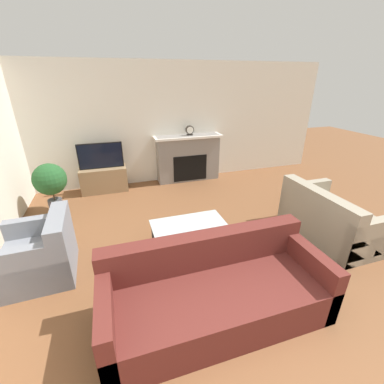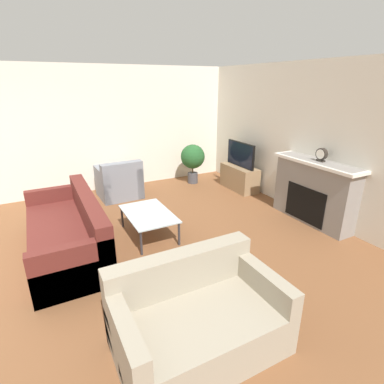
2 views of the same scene
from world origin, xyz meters
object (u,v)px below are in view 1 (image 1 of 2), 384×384
(armchair_by_window, at_px, (42,255))
(tv, at_px, (101,156))
(couch_sectional, at_px, (215,293))
(mantel_clock, at_px, (190,130))
(potted_plant, at_px, (50,181))
(couch_loveseat, at_px, (331,219))
(coffee_table, at_px, (190,228))

(armchair_by_window, bearing_deg, tv, 161.35)
(couch_sectional, relative_size, mantel_clock, 10.26)
(couch_sectional, bearing_deg, armchair_by_window, 146.16)
(potted_plant, distance_m, mantel_clock, 3.11)
(couch_loveseat, bearing_deg, couch_sectional, 109.87)
(couch_loveseat, height_order, coffee_table, couch_loveseat)
(coffee_table, bearing_deg, couch_sectional, -94.51)
(tv, distance_m, armchair_by_window, 2.74)
(couch_sectional, height_order, armchair_by_window, same)
(potted_plant, bearing_deg, coffee_table, -42.39)
(armchair_by_window, bearing_deg, couch_loveseat, 82.54)
(armchair_by_window, height_order, potted_plant, potted_plant)
(couch_loveseat, relative_size, potted_plant, 1.59)
(couch_sectional, xyz_separation_m, mantel_clock, (0.95, 3.93, 0.93))
(tv, height_order, potted_plant, tv)
(tv, xyz_separation_m, mantel_clock, (2.03, 0.11, 0.40))
(mantel_clock, bearing_deg, couch_loveseat, -65.95)
(armchair_by_window, relative_size, potted_plant, 0.92)
(armchair_by_window, relative_size, coffee_table, 0.81)
(couch_sectional, xyz_separation_m, couch_loveseat, (2.33, 0.84, 0.00))
(couch_loveseat, bearing_deg, coffee_table, 81.25)
(tv, bearing_deg, coffee_table, -65.95)
(tv, relative_size, couch_sectional, 0.40)
(tv, distance_m, coffee_table, 2.91)
(mantel_clock, bearing_deg, coffee_table, -107.41)
(couch_sectional, xyz_separation_m, potted_plant, (-1.98, 3.08, 0.33))
(tv, relative_size, armchair_by_window, 1.06)
(potted_plant, relative_size, mantel_clock, 4.24)
(coffee_table, bearing_deg, armchair_by_window, 178.48)
(couch_sectional, height_order, potted_plant, potted_plant)
(coffee_table, bearing_deg, tv, 114.05)
(coffee_table, bearing_deg, mantel_clock, 72.59)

